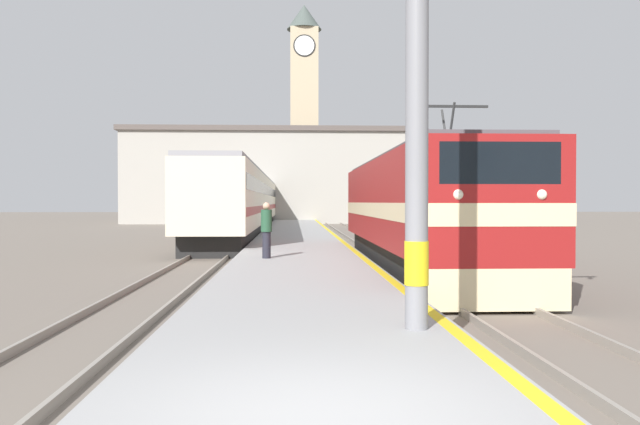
% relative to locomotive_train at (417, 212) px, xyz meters
% --- Properties ---
extents(ground_plane, '(200.00, 200.00, 0.00)m').
position_rel_locomotive_train_xyz_m(ground_plane, '(-3.65, 15.51, -1.86)').
color(ground_plane, '#70665B').
extents(platform, '(4.17, 140.00, 0.43)m').
position_rel_locomotive_train_xyz_m(platform, '(-3.65, 10.51, -1.64)').
color(platform, '#999999').
rests_on(platform, ground).
extents(rail_track_near, '(2.83, 140.00, 0.16)m').
position_rel_locomotive_train_xyz_m(rail_track_near, '(-0.00, 10.51, -1.83)').
color(rail_track_near, '#70665B').
rests_on(rail_track_near, ground).
extents(rail_track_far, '(2.83, 140.00, 0.16)m').
position_rel_locomotive_train_xyz_m(rail_track_far, '(-7.08, 10.51, -1.83)').
color(rail_track_far, '#70665B').
rests_on(rail_track_far, ground).
extents(locomotive_train, '(2.92, 16.06, 4.60)m').
position_rel_locomotive_train_xyz_m(locomotive_train, '(0.00, 0.00, 0.00)').
color(locomotive_train, black).
rests_on(locomotive_train, ground).
extents(passenger_train, '(2.92, 39.55, 4.03)m').
position_rel_locomotive_train_xyz_m(passenger_train, '(-7.08, 23.09, 0.31)').
color(passenger_train, black).
rests_on(passenger_train, ground).
extents(catenary_mast, '(2.53, 0.33, 7.65)m').
position_rel_locomotive_train_xyz_m(catenary_mast, '(-2.15, -11.07, 2.31)').
color(catenary_mast, gray).
rests_on(catenary_mast, platform).
extents(person_on_platform, '(0.34, 0.34, 1.72)m').
position_rel_locomotive_train_xyz_m(person_on_platform, '(-4.71, -0.29, -0.52)').
color(person_on_platform, '#23232D').
rests_on(person_on_platform, platform).
extents(clock_tower, '(4.13, 4.13, 25.81)m').
position_rel_locomotive_train_xyz_m(clock_tower, '(-2.55, 55.57, 11.77)').
color(clock_tower, tan).
rests_on(clock_tower, ground).
extents(station_building, '(29.14, 9.89, 9.61)m').
position_rel_locomotive_train_xyz_m(station_building, '(-6.50, 45.94, 2.97)').
color(station_building, '#A8A399').
rests_on(station_building, ground).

